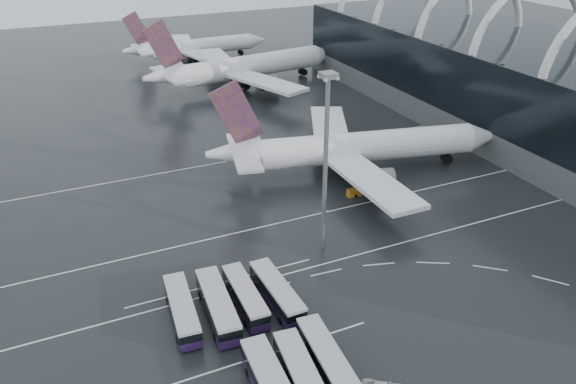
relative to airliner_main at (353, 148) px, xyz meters
name	(u,v)px	position (x,y,z in m)	size (l,w,h in m)	color
ground	(365,245)	(-11.90, -24.62, -5.14)	(420.00, 420.00, 0.00)	black
terminal	(560,95)	(49.67, -4.78, 5.73)	(42.00, 160.00, 34.90)	#525557
lane_marking_near	(372,251)	(-11.90, -26.62, -5.14)	(120.00, 0.25, 0.01)	white
lane_marking_mid	(329,211)	(-11.90, -12.62, -5.14)	(120.00, 0.25, 0.01)	white
lane_marking_far	(268,154)	(-11.90, 15.38, -5.14)	(120.00, 0.25, 0.01)	white
bus_bay_line_south	(265,355)	(-35.90, -40.62, -5.14)	(28.00, 0.25, 0.01)	white
bus_bay_line_north	(223,282)	(-35.90, -24.62, -5.14)	(28.00, 0.25, 0.01)	white
airliner_main	(353,148)	(0.00, 0.00, 0.00)	(60.26, 52.02, 20.54)	white
airliner_gate_b	(243,68)	(0.91, 64.89, 0.31)	(62.74, 55.91, 21.78)	white
airliner_gate_c	(194,47)	(-3.64, 100.02, -0.67)	(50.13, 46.38, 17.91)	white
bus_row_near_a	(182,310)	(-43.26, -30.25, -3.41)	(4.04, 13.00, 3.15)	#2A133C
bus_row_near_b	(218,305)	(-38.78, -31.47, -3.31)	(4.14, 13.76, 3.34)	#2A133C
bus_row_near_c	(245,296)	(-34.74, -30.96, -3.48)	(3.21, 12.34, 3.02)	#2A133C
bus_row_near_d	(277,292)	(-30.54, -32.07, -3.41)	(3.24, 12.83, 3.15)	#2A133C
bus_row_far_b	(302,377)	(-34.15, -47.34, -3.38)	(4.39, 13.25, 3.20)	#2A133C
bus_row_far_c	(327,360)	(-30.30, -46.08, -3.40)	(3.97, 13.06, 3.17)	#2A133C
floodlight_mast	(326,144)	(-18.44, -22.44, 12.64)	(2.17, 2.17, 28.28)	gray
gse_cart_belly_a	(366,166)	(3.33, 0.06, -4.50)	(2.35, 1.39, 1.28)	#BC7119
gse_cart_belly_c	(354,192)	(-4.94, -9.30, -4.45)	(2.53, 1.49, 1.38)	#BC7119
gse_cart_belly_d	(413,146)	(18.31, 4.36, -4.47)	(2.45, 1.45, 1.34)	slate
gse_cart_belly_e	(351,143)	(6.98, 12.22, -4.57)	(2.09, 1.23, 1.14)	#BC7119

